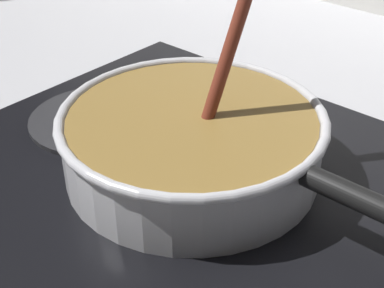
{
  "coord_description": "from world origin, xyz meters",
  "views": [
    {
      "loc": [
        0.46,
        -0.22,
        0.37
      ],
      "look_at": [
        0.13,
        0.15,
        0.05
      ],
      "focal_mm": 51.77,
      "sensor_mm": 36.0,
      "label": 1
    }
  ],
  "objects": [
    {
      "name": "hob_plate",
      "position": [
        0.13,
        0.15,
        0.01
      ],
      "size": [
        0.56,
        0.48,
        0.01
      ],
      "primitive_type": "cube",
      "color": "black",
      "rests_on": "ground"
    },
    {
      "name": "ground",
      "position": [
        0.0,
        0.0,
        -0.02
      ],
      "size": [
        2.4,
        1.6,
        0.04
      ],
      "primitive_type": "cube",
      "color": "#B7B7BC"
    },
    {
      "name": "burner_ring",
      "position": [
        0.13,
        0.15,
        0.02
      ],
      "size": [
        0.19,
        0.19,
        0.01
      ],
      "primitive_type": "torus",
      "color": "#592D0C",
      "rests_on": "hob_plate"
    },
    {
      "name": "spare_burner",
      "position": [
        -0.03,
        0.15,
        0.01
      ],
      "size": [
        0.17,
        0.17,
        0.01
      ],
      "primitive_type": "cylinder",
      "color": "#262628",
      "rests_on": "hob_plate"
    },
    {
      "name": "cooking_pan",
      "position": [
        0.14,
        0.15,
        0.05
      ],
      "size": [
        0.43,
        0.29,
        0.33
      ],
      "color": "silver",
      "rests_on": "hob_plate"
    }
  ]
}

